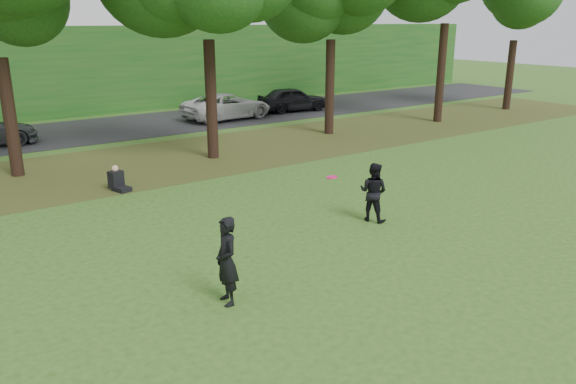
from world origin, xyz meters
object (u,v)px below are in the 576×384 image
at_px(player_left, 227,261).
at_px(player_right, 373,192).
at_px(frisbee, 332,177).
at_px(seated_person, 118,181).

bearing_deg(player_left, player_right, 116.79).
xyz_separation_m(player_left, frisbee, (3.79, 1.44, 0.74)).
bearing_deg(frisbee, seated_person, 112.09).
xyz_separation_m(player_right, frisbee, (-1.83, -0.41, 0.81)).
distance_m(player_right, seated_person, 8.40).
height_order(player_right, frisbee, frisbee).
height_order(player_right, seated_person, player_right).
distance_m(player_left, player_right, 5.92).
bearing_deg(player_right, frisbee, 78.91).
distance_m(player_right, frisbee, 2.04).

